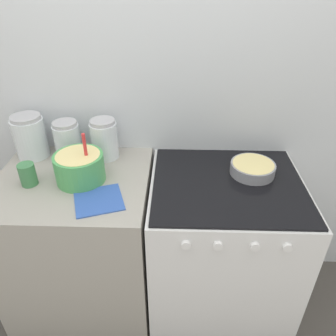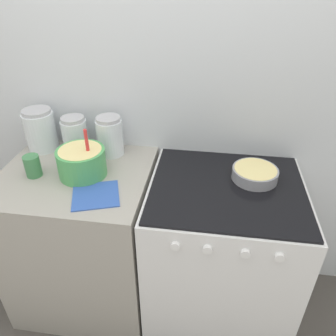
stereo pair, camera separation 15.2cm
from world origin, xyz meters
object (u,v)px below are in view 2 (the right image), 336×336
object	(u,v)px
mixing_bowl	(82,161)
storage_jar_left	(41,132)
storage_jar_right	(110,138)
stove	(220,253)
baking_pan	(255,173)
storage_jar_middle	(75,137)
tin_can	(33,166)

from	to	relation	value
mixing_bowl	storage_jar_left	world-z (taller)	mixing_bowl
storage_jar_right	mixing_bowl	bearing A→B (deg)	-108.79
stove	baking_pan	xyz separation A→B (m)	(0.13, 0.08, 0.48)
storage_jar_middle	baking_pan	bearing A→B (deg)	-8.52
baking_pan	storage_jar_middle	xyz separation A→B (m)	(-0.96, 0.14, 0.05)
storage_jar_middle	storage_jar_right	distance (m)	0.20
storage_jar_left	storage_jar_right	world-z (taller)	storage_jar_left
storage_jar_middle	tin_can	bearing A→B (deg)	-113.47
mixing_bowl	storage_jar_right	bearing A→B (deg)	71.21
mixing_bowl	storage_jar_middle	bearing A→B (deg)	118.09
storage_jar_left	tin_can	world-z (taller)	storage_jar_left
stove	storage_jar_right	size ratio (longest dim) A/B	4.17
baking_pan	storage_jar_left	world-z (taller)	storage_jar_left
mixing_bowl	tin_can	xyz separation A→B (m)	(-0.24, -0.04, -0.03)
mixing_bowl	storage_jar_middle	distance (m)	0.26
baking_pan	tin_can	world-z (taller)	tin_can
storage_jar_right	baking_pan	bearing A→B (deg)	-10.68
baking_pan	storage_jar_left	distance (m)	1.17
baking_pan	storage_jar_middle	bearing A→B (deg)	171.48
storage_jar_right	tin_can	world-z (taller)	storage_jar_right
stove	storage_jar_right	xyz separation A→B (m)	(-0.64, 0.23, 0.54)
storage_jar_middle	tin_can	xyz separation A→B (m)	(-0.12, -0.27, -0.03)
stove	tin_can	bearing A→B (deg)	-177.45
mixing_bowl	baking_pan	xyz separation A→B (m)	(0.84, 0.08, -0.05)
mixing_bowl	storage_jar_left	distance (m)	0.39
storage_jar_left	storage_jar_middle	distance (m)	0.20
storage_jar_left	baking_pan	bearing A→B (deg)	-7.08
mixing_bowl	storage_jar_left	size ratio (longest dim) A/B	1.07
storage_jar_right	storage_jar_left	bearing A→B (deg)	-180.00
storage_jar_middle	tin_can	world-z (taller)	storage_jar_middle
stove	storage_jar_middle	xyz separation A→B (m)	(-0.83, 0.23, 0.54)
mixing_bowl	baking_pan	bearing A→B (deg)	5.60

